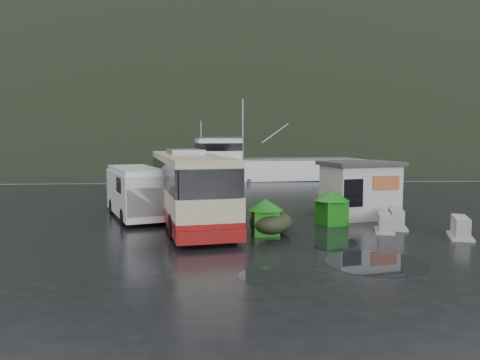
{
  "coord_description": "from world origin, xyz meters",
  "views": [
    {
      "loc": [
        -1.37,
        -20.6,
        4.01
      ],
      "look_at": [
        0.31,
        4.44,
        1.7
      ],
      "focal_mm": 35.0,
      "sensor_mm": 36.0,
      "label": 1
    }
  ],
  "objects": [
    {
      "name": "jersey_barrier_b",
      "position": [
        6.05,
        -1.49,
        0.0
      ],
      "size": [
        1.18,
        1.69,
        0.77
      ],
      "primitive_type": null,
      "rotation": [
        0.0,
        0.0,
        -0.3
      ],
      "color": "#999993",
      "rests_on": "ground"
    },
    {
      "name": "headland",
      "position": [
        10.0,
        250.0,
        0.0
      ],
      "size": [
        780.0,
        540.0,
        570.0
      ],
      "primitive_type": "ellipsoid",
      "color": "black",
      "rests_on": "ground"
    },
    {
      "name": "jersey_barrier_c",
      "position": [
        6.84,
        -0.77,
        0.0
      ],
      "size": [
        1.29,
        1.89,
        0.86
      ],
      "primitive_type": null,
      "rotation": [
        0.0,
        0.0,
        -0.27
      ],
      "color": "#999993",
      "rests_on": "ground"
    },
    {
      "name": "quay_edge",
      "position": [
        0.0,
        20.0,
        0.0
      ],
      "size": [
        160.0,
        0.6,
        1.5
      ],
      "primitive_type": "cube",
      "color": "#999993",
      "rests_on": "ground"
    },
    {
      "name": "harbor_water",
      "position": [
        0.0,
        110.0,
        0.0
      ],
      "size": [
        300.0,
        180.0,
        0.02
      ],
      "primitive_type": "cube",
      "color": "black",
      "rests_on": "ground"
    },
    {
      "name": "coach_bus",
      "position": [
        -2.36,
        1.79,
        0.0
      ],
      "size": [
        5.16,
        12.46,
        3.43
      ],
      "primitive_type": null,
      "rotation": [
        0.0,
        0.0,
        0.18
      ],
      "color": "#BFAF90",
      "rests_on": "ground"
    },
    {
      "name": "ground",
      "position": [
        0.0,
        0.0,
        0.0
      ],
      "size": [
        160.0,
        160.0,
        0.0
      ],
      "primitive_type": "plane",
      "color": "black",
      "rests_on": "ground"
    },
    {
      "name": "waste_bin_left",
      "position": [
        4.24,
        0.26,
        0.0
      ],
      "size": [
        1.45,
        1.45,
        1.61
      ],
      "primitive_type": null,
      "rotation": [
        0.0,
        0.0,
        0.31
      ],
      "color": "#177514",
      "rests_on": "ground"
    },
    {
      "name": "fishing_trawler",
      "position": [
        4.85,
        29.12,
        0.0
      ],
      "size": [
        23.41,
        7.92,
        9.18
      ],
      "primitive_type": null,
      "rotation": [
        0.0,
        0.0,
        0.13
      ],
      "color": "silver",
      "rests_on": "ground"
    },
    {
      "name": "jersey_barrier_a",
      "position": [
        8.64,
        -2.86,
        0.0
      ],
      "size": [
        1.38,
        1.87,
        0.84
      ],
      "primitive_type": null,
      "rotation": [
        0.0,
        0.0,
        -0.36
      ],
      "color": "#999993",
      "rests_on": "ground"
    },
    {
      "name": "dome_tent",
      "position": [
        1.2,
        -1.53,
        0.0
      ],
      "size": [
        2.23,
        2.78,
        0.97
      ],
      "primitive_type": null,
      "rotation": [
        0.0,
        0.0,
        -0.2
      ],
      "color": "#28301C",
      "rests_on": "ground"
    },
    {
      "name": "ticket_kiosk",
      "position": [
        6.12,
        2.0,
        0.0
      ],
      "size": [
        4.12,
        3.47,
        2.81
      ],
      "primitive_type": null,
      "rotation": [
        0.0,
        0.0,
        0.23
      ],
      "color": "beige",
      "rests_on": "ground"
    },
    {
      "name": "waste_bin_right",
      "position": [
        0.93,
        -1.78,
        0.0
      ],
      "size": [
        1.13,
        1.13,
        1.49
      ],
      "primitive_type": null,
      "rotation": [
        0.0,
        0.0,
        0.06
      ],
      "color": "#177514",
      "rests_on": "ground"
    },
    {
      "name": "white_van",
      "position": [
        -5.02,
        2.81,
        0.0
      ],
      "size": [
        3.99,
        6.4,
        2.53
      ],
      "primitive_type": null,
      "rotation": [
        0.0,
        0.0,
        0.34
      ],
      "color": "silver",
      "rests_on": "ground"
    },
    {
      "name": "puddles",
      "position": [
        3.24,
        -3.21,
        0.01
      ],
      "size": [
        6.85,
        13.42,
        0.01
      ],
      "color": "black",
      "rests_on": "ground"
    }
  ]
}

